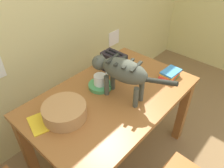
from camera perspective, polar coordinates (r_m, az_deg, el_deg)
The scene contains 9 objects.
wall_rear at distance 1.89m, azimuth -17.74°, elevation 19.37°, with size 4.92×0.11×2.50m.
dining_table at distance 1.69m, azimuth 0.00°, elevation -5.17°, with size 1.29×0.80×0.73m.
cat at distance 1.49m, azimuth 2.56°, elevation 3.39°, with size 0.19×0.63×0.31m.
saucer_bowl at distance 1.69m, azimuth -3.10°, elevation -0.40°, with size 0.18×0.18×0.03m, color #459756.
coffee_mug at distance 1.66m, azimuth -3.09°, elevation 1.17°, with size 0.14×0.09×0.08m.
magazine at distance 1.50m, azimuth -15.79°, elevation -8.80°, with size 0.26×0.19×0.01m, color gold.
book_stack at distance 1.85m, azimuth 14.86°, elevation 2.45°, with size 0.19×0.13×0.07m.
wicker_basket at distance 1.46m, azimuth -12.29°, elevation -6.99°, with size 0.29×0.29×0.10m.
toaster at distance 1.84m, azimuth 0.47°, elevation 5.62°, with size 0.12×0.20×0.18m.
Camera 1 is at (-0.93, 0.14, 1.78)m, focal length 34.98 mm.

